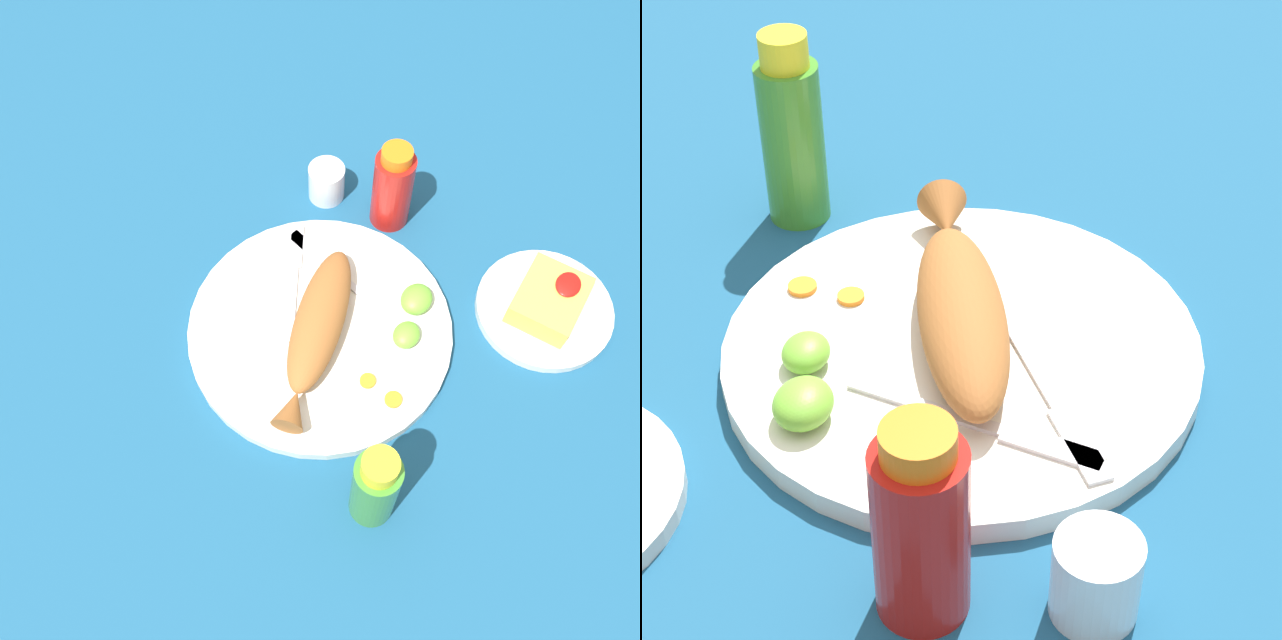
% 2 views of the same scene
% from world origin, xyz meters
% --- Properties ---
extents(ground_plane, '(4.00, 4.00, 0.00)m').
position_xyz_m(ground_plane, '(0.00, 0.00, 0.00)').
color(ground_plane, navy).
extents(main_plate, '(0.35, 0.35, 0.02)m').
position_xyz_m(main_plate, '(0.00, 0.00, 0.01)').
color(main_plate, silver).
rests_on(main_plate, ground_plane).
extents(fried_fish, '(0.26, 0.12, 0.05)m').
position_xyz_m(fried_fish, '(-0.01, -0.00, 0.04)').
color(fried_fish, '#935628').
rests_on(fried_fish, main_plate).
extents(fork_near, '(0.17, 0.10, 0.00)m').
position_xyz_m(fork_near, '(0.05, 0.07, 0.02)').
color(fork_near, silver).
rests_on(fork_near, main_plate).
extents(fork_far, '(0.06, 0.18, 0.00)m').
position_xyz_m(fork_far, '(0.09, 0.03, 0.02)').
color(fork_far, silver).
rests_on(fork_far, main_plate).
extents(carrot_slice_near, '(0.02, 0.02, 0.00)m').
position_xyz_m(carrot_slice_near, '(-0.04, -0.13, 0.02)').
color(carrot_slice_near, orange).
rests_on(carrot_slice_near, main_plate).
extents(carrot_slice_mid, '(0.02, 0.02, 0.00)m').
position_xyz_m(carrot_slice_mid, '(-0.04, -0.09, 0.02)').
color(carrot_slice_mid, orange).
rests_on(carrot_slice_mid, main_plate).
extents(lime_wedge_main, '(0.04, 0.03, 0.02)m').
position_xyz_m(lime_wedge_main, '(0.04, -0.10, 0.03)').
color(lime_wedge_main, '#6BB233').
rests_on(lime_wedge_main, main_plate).
extents(lime_wedge_side, '(0.05, 0.04, 0.03)m').
position_xyz_m(lime_wedge_side, '(0.10, -0.09, 0.03)').
color(lime_wedge_side, '#6BB233').
rests_on(lime_wedge_side, main_plate).
extents(hot_sauce_bottle_red, '(0.06, 0.06, 0.14)m').
position_xyz_m(hot_sauce_bottle_red, '(0.22, 0.01, 0.07)').
color(hot_sauce_bottle_red, '#B21914').
rests_on(hot_sauce_bottle_red, ground_plane).
extents(hot_sauce_bottle_green, '(0.05, 0.05, 0.17)m').
position_xyz_m(hot_sauce_bottle_green, '(-0.17, -0.17, 0.08)').
color(hot_sauce_bottle_green, '#3D8428').
rests_on(hot_sauce_bottle_green, ground_plane).
extents(salt_cup, '(0.05, 0.05, 0.06)m').
position_xyz_m(salt_cup, '(0.21, 0.11, 0.02)').
color(salt_cup, silver).
rests_on(salt_cup, ground_plane).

